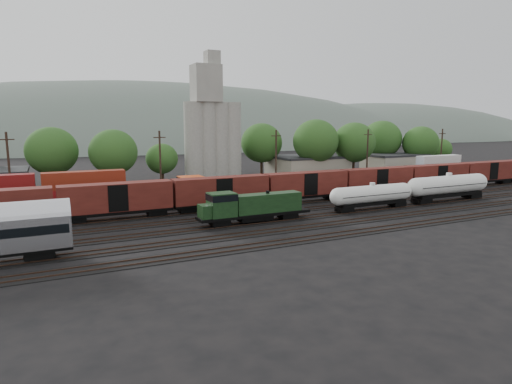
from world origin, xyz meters
name	(u,v)px	position (x,y,z in m)	size (l,w,h in m)	color
ground	(276,212)	(0.00, 0.00, 0.00)	(600.00, 600.00, 0.00)	black
tracks	(276,212)	(0.00, 0.00, 0.05)	(180.00, 33.20, 0.20)	black
green_locomotive	(249,206)	(-6.78, -5.00, 2.40)	(15.83, 2.79, 4.19)	black
tank_car_a	(372,195)	(14.13, -5.00, 2.41)	(15.33, 2.74, 4.02)	silver
tank_car_b	(448,186)	(30.81, -5.00, 2.78)	(17.89, 3.20, 4.69)	silver
orange_locomotive	(218,189)	(-5.44, 10.00, 2.64)	(18.57, 3.09, 4.64)	black
boxcar_string	(266,187)	(0.87, 5.00, 3.12)	(153.60, 2.90, 4.20)	black
container_wall	(189,188)	(-8.80, 15.00, 2.24)	(162.72, 2.60, 5.80)	black
grain_silo	(212,133)	(3.28, 36.00, 11.26)	(13.40, 5.00, 29.00)	gray
industrial_sheds	(228,171)	(6.63, 35.25, 2.56)	(119.38, 17.26, 5.10)	#9E937F
tree_band	(206,147)	(1.78, 36.36, 8.02)	(163.99, 21.12, 14.35)	black
utility_poles	(222,160)	(0.00, 22.00, 6.21)	(122.20, 0.36, 12.00)	black
distant_hills	(133,171)	(23.92, 260.00, -20.56)	(860.00, 286.00, 130.00)	#59665B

